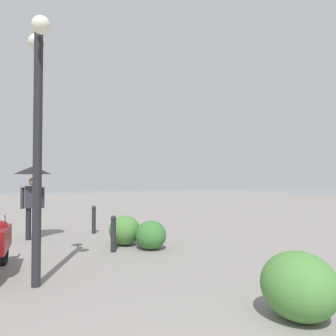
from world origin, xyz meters
TOP-DOWN VIEW (x-y plane):
  - lamppost at (5.11, 1.33)m, footprint 0.98×0.28m
  - pedestrian at (9.35, 1.06)m, footprint 1.00×1.00m
  - bollard_near at (6.87, -0.48)m, footprint 0.13×0.13m
  - bollard_mid at (9.58, -0.71)m, footprint 0.13×0.13m
  - shrub_low at (7.49, -0.98)m, footprint 0.88×0.79m
  - shrub_round at (2.38, -1.38)m, footprint 0.96×0.86m
  - shrub_wide at (6.74, -1.37)m, footprint 0.80×0.72m

SIDE VIEW (x-z plane):
  - shrub_wide at x=6.74m, z-range 0.00..0.68m
  - shrub_low at x=7.49m, z-range 0.00..0.74m
  - shrub_round at x=2.38m, z-range 0.00..0.82m
  - bollard_near at x=6.87m, z-range 0.02..0.86m
  - bollard_mid at x=9.58m, z-range 0.02..0.87m
  - pedestrian at x=9.35m, z-range 0.59..2.62m
  - lamppost at x=5.11m, z-range 0.68..4.84m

